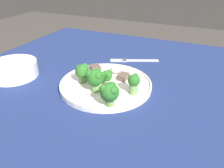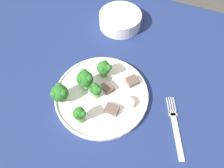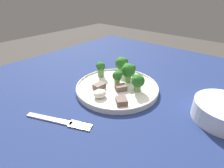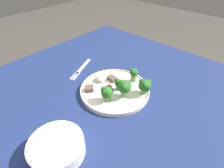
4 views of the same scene
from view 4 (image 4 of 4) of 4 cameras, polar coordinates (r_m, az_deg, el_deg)
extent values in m
cube|color=navy|center=(0.72, 2.15, -4.06)|extent=(1.14, 1.06, 0.03)
cylinder|color=brown|center=(1.49, -1.32, 3.38)|extent=(0.06, 0.06, 0.71)
cylinder|color=white|center=(0.72, 1.02, -1.95)|extent=(0.28, 0.28, 0.01)
torus|color=white|center=(0.71, 1.02, -1.39)|extent=(0.28, 0.28, 0.01)
cube|color=silver|center=(0.88, -9.27, 5.82)|extent=(0.07, 0.13, 0.00)
cube|color=silver|center=(0.84, -11.32, 3.41)|extent=(0.03, 0.02, 0.00)
cube|color=silver|center=(0.82, -12.79, 2.52)|extent=(0.02, 0.05, 0.00)
cube|color=silver|center=(0.82, -12.38, 2.43)|extent=(0.02, 0.05, 0.00)
cube|color=silver|center=(0.82, -11.97, 2.35)|extent=(0.02, 0.05, 0.00)
cube|color=silver|center=(0.81, -11.55, 2.26)|extent=(0.02, 0.05, 0.00)
cylinder|color=white|center=(0.55, -17.52, -19.24)|extent=(0.16, 0.16, 0.05)
cylinder|color=silver|center=(0.55, -17.45, -19.42)|extent=(0.13, 0.13, 0.04)
cylinder|color=#709E56|center=(0.67, 3.97, -3.08)|extent=(0.02, 0.02, 0.03)
sphere|color=#286B23|center=(0.65, 4.09, -1.08)|extent=(0.05, 0.05, 0.05)
sphere|color=#286B23|center=(0.65, 3.12, 0.22)|extent=(0.02, 0.02, 0.02)
sphere|color=#286B23|center=(0.64, 3.93, -1.14)|extent=(0.02, 0.02, 0.02)
sphere|color=#286B23|center=(0.65, 5.34, -0.07)|extent=(0.02, 0.02, 0.02)
cylinder|color=#709E56|center=(0.70, 10.38, -2.25)|extent=(0.02, 0.02, 0.02)
sphere|color=#286B23|center=(0.68, 10.64, -0.48)|extent=(0.05, 0.05, 0.05)
sphere|color=#286B23|center=(0.68, 9.71, 0.77)|extent=(0.02, 0.02, 0.02)
sphere|color=#286B23|center=(0.66, 10.67, -0.52)|extent=(0.02, 0.02, 0.02)
sphere|color=#286B23|center=(0.68, 11.85, 0.50)|extent=(0.02, 0.02, 0.02)
cylinder|color=#709E56|center=(0.66, -1.92, -4.45)|extent=(0.02, 0.02, 0.02)
sphere|color=#286B23|center=(0.64, -1.97, -2.75)|extent=(0.04, 0.04, 0.04)
sphere|color=#286B23|center=(0.64, -2.82, -1.59)|extent=(0.02, 0.02, 0.02)
sphere|color=#286B23|center=(0.63, -2.26, -2.85)|extent=(0.02, 0.02, 0.02)
sphere|color=#286B23|center=(0.64, -0.88, -1.86)|extent=(0.02, 0.02, 0.02)
cylinder|color=#709E56|center=(0.76, 6.77, 2.10)|extent=(0.02, 0.02, 0.03)
sphere|color=#286B23|center=(0.74, 6.93, 3.76)|extent=(0.03, 0.03, 0.03)
sphere|color=#286B23|center=(0.74, 6.34, 4.55)|extent=(0.02, 0.02, 0.02)
sphere|color=#286B23|center=(0.73, 6.88, 3.81)|extent=(0.02, 0.02, 0.02)
sphere|color=#286B23|center=(0.74, 7.69, 4.38)|extent=(0.02, 0.02, 0.02)
cylinder|color=#709E56|center=(0.71, 2.13, -1.03)|extent=(0.02, 0.02, 0.02)
sphere|color=#286B23|center=(0.69, 2.17, 0.41)|extent=(0.03, 0.03, 0.03)
sphere|color=#286B23|center=(0.69, 1.56, 1.23)|extent=(0.01, 0.01, 0.01)
sphere|color=#286B23|center=(0.68, 2.04, 0.40)|extent=(0.01, 0.01, 0.01)
sphere|color=#286B23|center=(0.69, 2.96, 1.05)|extent=(0.01, 0.01, 0.01)
cube|color=brown|center=(0.76, 0.03, 1.80)|extent=(0.04, 0.03, 0.02)
cube|color=brown|center=(0.71, -7.44, -1.49)|extent=(0.05, 0.05, 0.02)
cube|color=brown|center=(0.70, -1.06, -1.71)|extent=(0.04, 0.04, 0.02)
ellipsoid|color=silver|center=(0.75, -4.09, 1.77)|extent=(0.04, 0.04, 0.02)
camera|label=1|loc=(0.70, 56.36, 10.59)|focal=35.00mm
camera|label=2|loc=(0.87, 8.87, 45.30)|focal=35.00mm
camera|label=3|loc=(0.79, -42.68, 17.22)|focal=28.00mm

